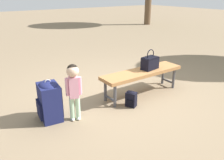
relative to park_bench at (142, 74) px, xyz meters
The scene contains 6 objects.
ground_plane 0.53m from the park_bench, 21.87° to the right, with size 40.00×40.00×0.00m, color #7F6B51.
park_bench is the anchor object (origin of this frame).
handbag 0.25m from the park_bench, behind, with size 0.34×0.23×0.37m.
child_standing 1.42m from the park_bench, ahead, with size 0.22×0.17×0.85m.
backpack_large 1.70m from the park_bench, ahead, with size 0.37×0.41×0.63m.
backpack_small 0.60m from the park_bench, 29.87° to the left, with size 0.19×0.21×0.28m.
Camera 1 is at (2.38, 3.02, 1.80)m, focal length 37.32 mm.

